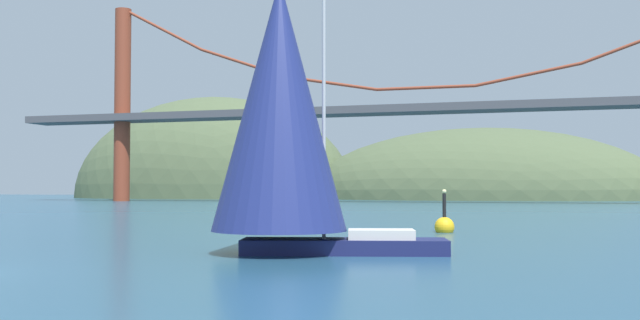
{
  "coord_description": "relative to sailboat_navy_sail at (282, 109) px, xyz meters",
  "views": [
    {
      "loc": [
        16.67,
        -16.63,
        2.53
      ],
      "look_at": [
        0.0,
        38.56,
        4.66
      ],
      "focal_mm": 40.7,
      "sensor_mm": 36.0,
      "label": 1
    }
  ],
  "objects": [
    {
      "name": "suspension_bridge",
      "position": [
        -7.34,
        85.73,
        10.04
      ],
      "size": [
        142.89,
        6.0,
        34.18
      ],
      "color": "brown",
      "rests_on": "ground_plane"
    },
    {
      "name": "channel_buoy",
      "position": [
        4.3,
        14.65,
        -5.11
      ],
      "size": [
        1.1,
        1.1,
        2.64
      ],
      "color": "gold",
      "rests_on": "ground_plane"
    },
    {
      "name": "headland_center",
      "position": [
        -2.34,
        125.73,
        -5.48
      ],
      "size": [
        73.48,
        44.0,
        29.12
      ],
      "primitive_type": "ellipsoid",
      "color": "#4C5B3D",
      "rests_on": "ground_plane"
    },
    {
      "name": "headland_left",
      "position": [
        -62.34,
        125.73,
        -5.48
      ],
      "size": [
        66.59,
        44.0,
        46.08
      ],
      "primitive_type": "ellipsoid",
      "color": "#4C5B3D",
      "rests_on": "ground_plane"
    },
    {
      "name": "sailboat_navy_sail",
      "position": [
        0.0,
        0.0,
        0.0
      ],
      "size": [
        9.49,
        6.23,
        11.15
      ],
      "color": "#191E4C",
      "rests_on": "ground_plane"
    }
  ]
}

